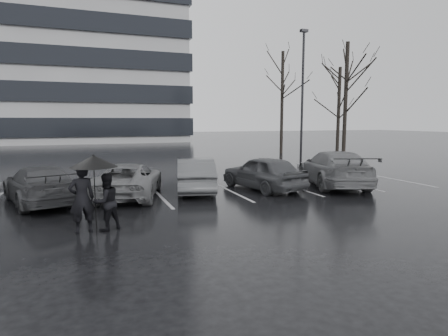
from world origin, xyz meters
TOP-DOWN VIEW (x-y plane):
  - ground at (0.00, 0.00)m, footprint 160.00×160.00m
  - car_main at (1.97, 2.18)m, footprint 2.47×4.27m
  - car_west_a at (-0.72, 2.66)m, footprint 2.27×4.17m
  - car_west_b at (-3.28, 2.53)m, footprint 3.19×4.82m
  - car_west_c at (-6.21, 2.41)m, footprint 2.96×4.68m
  - car_east at (5.19, 1.90)m, footprint 3.61×5.56m
  - pedestrian_left at (-4.84, -1.61)m, footprint 0.70×0.53m
  - pedestrian_right at (-4.27, -1.59)m, footprint 0.88×0.81m
  - umbrella at (-4.53, -1.58)m, footprint 1.14×1.14m
  - lamp_post at (7.53, 8.28)m, footprint 0.44×0.44m
  - stall_stripes at (-0.80, 2.50)m, footprint 19.72×5.00m
  - tree_east at (12.00, 10.00)m, footprint 0.26×0.26m
  - tree_ne at (14.50, 14.00)m, footprint 0.26×0.26m
  - tree_north at (11.00, 17.00)m, footprint 0.26×0.26m

SIDE VIEW (x-z plane):
  - ground at x=0.00m, z-range 0.00..0.00m
  - stall_stripes at x=-0.80m, z-range 0.00..0.00m
  - car_west_b at x=-3.28m, z-range 0.00..1.23m
  - car_west_c at x=-6.21m, z-range 0.00..1.26m
  - car_west_a at x=-0.72m, z-range 0.00..1.30m
  - car_main at x=1.97m, z-range 0.00..1.37m
  - pedestrian_right at x=-4.27m, z-range 0.00..1.46m
  - car_east at x=5.19m, z-range 0.00..1.50m
  - pedestrian_left at x=-4.84m, z-range 0.00..1.71m
  - umbrella at x=-4.53m, z-range 0.80..2.73m
  - tree_ne at x=14.50m, z-range 0.00..7.00m
  - lamp_post at x=7.53m, z-range -0.34..7.71m
  - tree_east at x=12.00m, z-range 0.00..8.00m
  - tree_north at x=11.00m, z-range 0.00..8.50m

